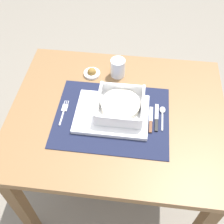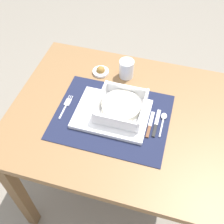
% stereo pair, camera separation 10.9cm
% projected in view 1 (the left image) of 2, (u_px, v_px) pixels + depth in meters
% --- Properties ---
extents(ground_plane, '(6.00, 6.00, 0.00)m').
position_uv_depth(ground_plane, '(116.00, 187.00, 1.68)').
color(ground_plane, gray).
extents(dining_table, '(0.87, 0.71, 0.71)m').
position_uv_depth(dining_table, '(117.00, 128.00, 1.21)').
color(dining_table, brown).
rests_on(dining_table, ground).
extents(placemat, '(0.45, 0.35, 0.00)m').
position_uv_depth(placemat, '(112.00, 117.00, 1.11)').
color(placemat, '#191E38').
rests_on(placemat, dining_table).
extents(serving_plate, '(0.29, 0.22, 0.02)m').
position_uv_depth(serving_plate, '(112.00, 114.00, 1.11)').
color(serving_plate, white).
rests_on(serving_plate, placemat).
extents(porridge_bowl, '(0.18, 0.18, 0.06)m').
position_uv_depth(porridge_bowl, '(120.00, 106.00, 1.09)').
color(porridge_bowl, white).
rests_on(porridge_bowl, serving_plate).
extents(fork, '(0.02, 0.13, 0.00)m').
position_uv_depth(fork, '(64.00, 111.00, 1.13)').
color(fork, silver).
rests_on(fork, placemat).
extents(spoon, '(0.02, 0.12, 0.01)m').
position_uv_depth(spoon, '(162.00, 112.00, 1.12)').
color(spoon, silver).
rests_on(spoon, placemat).
extents(butter_knife, '(0.01, 0.14, 0.01)m').
position_uv_depth(butter_knife, '(156.00, 119.00, 1.10)').
color(butter_knife, black).
rests_on(butter_knife, placemat).
extents(bread_knife, '(0.01, 0.13, 0.01)m').
position_uv_depth(bread_knife, '(151.00, 121.00, 1.09)').
color(bread_knife, '#59331E').
rests_on(bread_knife, placemat).
extents(drinking_glass, '(0.06, 0.06, 0.08)m').
position_uv_depth(drinking_glass, '(118.00, 68.00, 1.24)').
color(drinking_glass, white).
rests_on(drinking_glass, dining_table).
extents(condiment_saucer, '(0.07, 0.07, 0.04)m').
position_uv_depth(condiment_saucer, '(92.00, 73.00, 1.26)').
color(condiment_saucer, white).
rests_on(condiment_saucer, dining_table).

